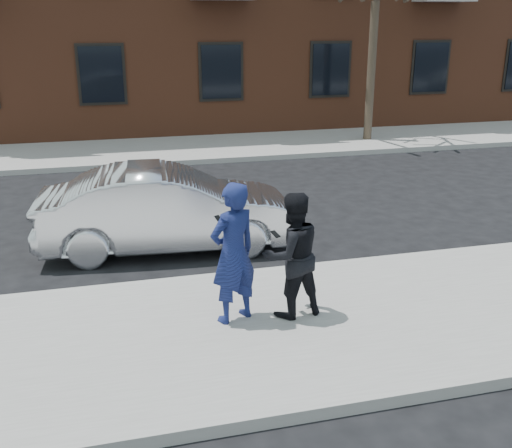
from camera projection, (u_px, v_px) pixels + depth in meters
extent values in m
plane|color=black|center=(400.00, 311.00, 8.35)|extent=(100.00, 100.00, 0.00)
cube|color=gray|center=(409.00, 314.00, 8.10)|extent=(50.00, 3.50, 0.15)
cube|color=#999691|center=(355.00, 264.00, 9.75)|extent=(50.00, 0.10, 0.15)
cube|color=gray|center=(230.00, 147.00, 18.62)|extent=(50.00, 3.50, 0.15)
cube|color=#999691|center=(243.00, 159.00, 16.98)|extent=(50.00, 0.10, 0.15)
cube|color=black|center=(331.00, 70.00, 20.40)|extent=(1.30, 0.06, 1.70)
cylinder|color=#31261D|center=(371.00, 72.00, 18.75)|extent=(0.26, 0.26, 4.20)
imported|color=silver|center=(168.00, 209.00, 10.38)|extent=(4.53, 1.86, 1.46)
imported|color=navy|center=(233.00, 253.00, 7.51)|extent=(0.80, 0.68, 1.85)
cube|color=black|center=(219.00, 219.00, 7.51)|extent=(0.12, 0.14, 0.08)
imported|color=black|center=(292.00, 255.00, 7.68)|extent=(0.91, 0.77, 1.67)
cube|color=black|center=(275.00, 234.00, 7.69)|extent=(0.11, 0.15, 0.06)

